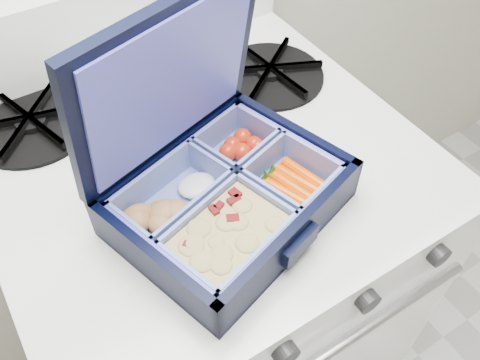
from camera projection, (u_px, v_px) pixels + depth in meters
stove at (210, 297)px, 1.03m from camera, size 0.58×0.58×0.86m
bento_box at (229, 198)px, 0.60m from camera, size 0.30×0.27×0.06m
burner_grate at (270, 70)px, 0.80m from camera, size 0.23×0.23×0.02m
burner_grate_rear at (31, 122)px, 0.72m from camera, size 0.21×0.21×0.02m
fork at (216, 119)px, 0.73m from camera, size 0.14×0.17×0.01m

